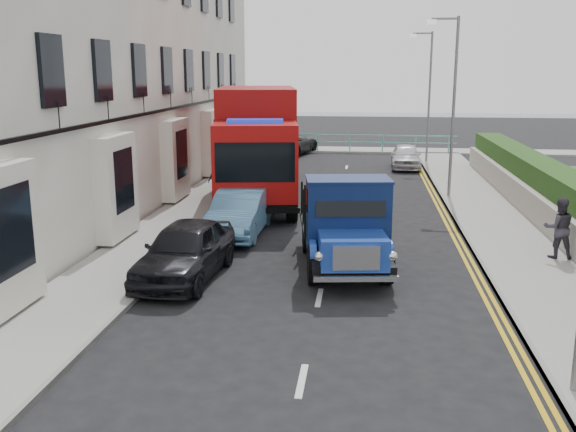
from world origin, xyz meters
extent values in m
plane|color=black|center=(0.00, 0.00, 0.00)|extent=(120.00, 120.00, 0.00)
cube|color=gray|center=(-5.20, 9.00, 0.06)|extent=(2.40, 38.00, 0.12)
cube|color=gray|center=(5.30, 9.00, 0.06)|extent=(2.60, 38.00, 0.12)
cube|color=gray|center=(0.00, 29.00, 0.06)|extent=(30.00, 2.50, 0.12)
plane|color=slate|center=(0.00, 60.00, 0.00)|extent=(120.00, 120.00, 0.00)
cube|color=silver|center=(-9.50, 13.00, 7.00)|extent=(6.00, 30.00, 14.00)
cube|color=black|center=(-6.35, 13.00, 3.60)|extent=(0.12, 28.00, 0.10)
cube|color=#B2AD9E|center=(6.60, 9.00, 0.55)|extent=(0.30, 28.00, 1.00)
cube|color=#183C13|center=(7.30, 9.00, 0.95)|extent=(1.20, 28.00, 1.70)
cube|color=#59B2A5|center=(0.00, 28.20, 1.08)|extent=(13.00, 0.08, 0.06)
cube|color=#59B2A5|center=(0.00, 28.20, 0.65)|extent=(13.00, 0.06, 0.05)
cylinder|color=slate|center=(4.30, 14.00, 3.50)|extent=(0.12, 0.12, 7.00)
cube|color=slate|center=(3.80, 14.00, 6.90)|extent=(1.00, 0.08, 0.08)
cube|color=beige|center=(3.30, 14.00, 6.78)|extent=(0.35, 0.18, 0.18)
cylinder|color=slate|center=(4.30, 24.00, 3.50)|extent=(0.12, 0.12, 7.00)
cube|color=slate|center=(3.80, 24.00, 6.90)|extent=(1.00, 0.08, 0.08)
cube|color=beige|center=(3.30, 24.00, 6.78)|extent=(0.35, 0.18, 0.18)
cylinder|color=black|center=(-0.22, 2.94, 0.48)|extent=(0.39, 0.98, 0.96)
cylinder|color=black|center=(1.52, 3.18, 0.48)|extent=(0.39, 0.98, 0.96)
cylinder|color=black|center=(-0.61, 5.70, 0.48)|extent=(0.39, 0.98, 0.96)
cylinder|color=black|center=(1.13, 5.94, 0.48)|extent=(0.39, 0.98, 0.96)
cube|color=black|center=(0.46, 4.44, 0.62)|extent=(2.55, 5.00, 0.18)
cube|color=#1D3FA1|center=(0.72, 2.62, 0.98)|extent=(1.71, 1.50, 0.72)
cube|color=silver|center=(0.81, 1.95, 0.98)|extent=(1.05, 0.23, 0.55)
cube|color=#0D1C48|center=(0.55, 3.75, 1.54)|extent=(2.14, 1.46, 1.74)
cube|color=black|center=(0.29, 5.62, 0.85)|extent=(2.46, 3.06, 0.12)
cylinder|color=black|center=(-3.85, 8.96, 0.63)|extent=(0.56, 1.30, 1.26)
cylinder|color=black|center=(-1.47, 9.33, 0.63)|extent=(0.56, 1.30, 1.26)
cylinder|color=black|center=(-4.39, 12.47, 0.63)|extent=(0.56, 1.30, 1.26)
cylinder|color=black|center=(-2.02, 12.84, 0.63)|extent=(0.56, 1.30, 1.26)
cylinder|color=black|center=(-4.78, 14.96, 0.63)|extent=(0.56, 1.30, 1.26)
cylinder|color=black|center=(-2.40, 15.33, 0.63)|extent=(0.56, 1.30, 1.26)
cube|color=black|center=(-3.12, 12.09, 0.86)|extent=(3.84, 8.33, 0.29)
cube|color=#9F0C0B|center=(-2.66, 9.15, 2.06)|extent=(3.05, 2.57, 2.52)
cube|color=black|center=(-2.50, 8.10, 2.18)|extent=(2.51, 0.48, 1.26)
cube|color=#920B0A|center=(-3.31, 13.33, 2.64)|extent=(3.75, 6.33, 3.44)
imported|color=black|center=(-3.37, 3.02, 0.71)|extent=(1.97, 4.27, 1.42)
imported|color=#5C95C5|center=(-2.88, 7.41, 0.69)|extent=(1.52, 4.19, 1.37)
imported|color=#A9AAAE|center=(-3.60, 14.96, 0.71)|extent=(2.34, 5.02, 1.42)
imported|color=black|center=(-3.50, 27.00, 0.64)|extent=(3.25, 4.97, 1.27)
imported|color=silver|center=(3.06, 22.00, 0.63)|extent=(1.58, 3.75, 1.27)
imported|color=#38333E|center=(6.10, 5.53, 0.94)|extent=(0.79, 0.62, 1.63)
imported|color=black|center=(-4.40, 11.50, 0.93)|extent=(0.97, 0.43, 1.63)
imported|color=#433730|center=(-4.40, 13.24, 0.93)|extent=(0.94, 0.91, 1.63)
camera|label=1|loc=(0.94, -11.68, 5.03)|focal=40.00mm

